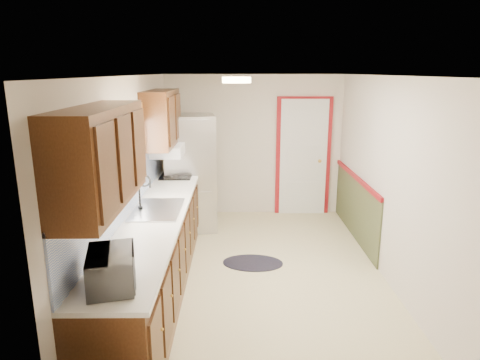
{
  "coord_description": "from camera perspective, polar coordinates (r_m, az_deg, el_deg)",
  "views": [
    {
      "loc": [
        -0.31,
        -4.76,
        2.45
      ],
      "look_at": [
        -0.26,
        0.33,
        1.15
      ],
      "focal_mm": 32.0,
      "sensor_mm": 36.0,
      "label": 1
    }
  ],
  "objects": [
    {
      "name": "room_shell",
      "position": [
        4.93,
        3.05,
        -0.37
      ],
      "size": [
        3.2,
        5.2,
        2.52
      ],
      "color": "beige",
      "rests_on": "ground"
    },
    {
      "name": "kitchen_run",
      "position": [
        4.85,
        -11.59,
        -5.73
      ],
      "size": [
        0.63,
        4.0,
        2.2
      ],
      "color": "#3D1F0D",
      "rests_on": "ground"
    },
    {
      "name": "back_wall_trim",
      "position": [
        7.26,
        9.8,
        1.71
      ],
      "size": [
        1.12,
        2.3,
        2.08
      ],
      "color": "maroon",
      "rests_on": "ground"
    },
    {
      "name": "ceiling_fixture",
      "position": [
        4.56,
        -0.46,
        13.2
      ],
      "size": [
        0.3,
        0.3,
        0.06
      ],
      "primitive_type": "cylinder",
      "color": "#FFD88C",
      "rests_on": "room_shell"
    },
    {
      "name": "microwave",
      "position": [
        3.24,
        -16.78,
        -10.87
      ],
      "size": [
        0.37,
        0.53,
        0.32
      ],
      "primitive_type": "imported",
      "rotation": [
        0.0,
        0.0,
        1.82
      ],
      "color": "white",
      "rests_on": "kitchen_run"
    },
    {
      "name": "refrigerator",
      "position": [
        6.74,
        -6.59,
        0.98
      ],
      "size": [
        0.84,
        0.8,
        1.81
      ],
      "rotation": [
        0.0,
        0.0,
        0.14
      ],
      "color": "#B7B7BC",
      "rests_on": "ground"
    },
    {
      "name": "rug",
      "position": [
        5.72,
        1.72,
        -10.98
      ],
      "size": [
        0.83,
        0.58,
        0.01
      ],
      "primitive_type": "ellipsoid",
      "rotation": [
        0.0,
        0.0,
        -0.09
      ],
      "color": "black",
      "rests_on": "ground"
    },
    {
      "name": "cooktop",
      "position": [
        6.4,
        -8.44,
        0.62
      ],
      "size": [
        0.46,
        0.55,
        0.02
      ],
      "primitive_type": "cube",
      "color": "black",
      "rests_on": "kitchen_run"
    }
  ]
}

